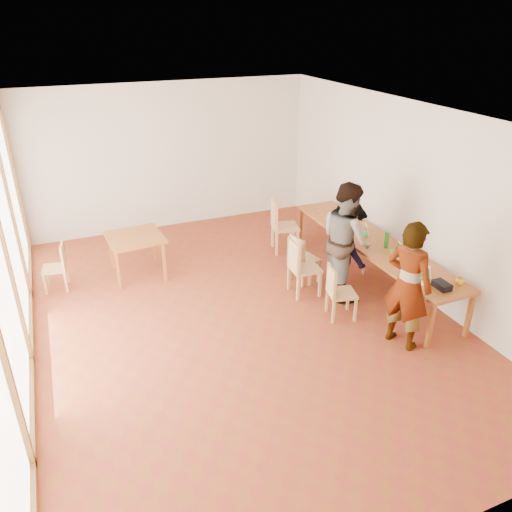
{
  "coord_description": "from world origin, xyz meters",
  "views": [
    {
      "loc": [
        -2.22,
        -6.08,
        4.2
      ],
      "look_at": [
        0.2,
        -0.24,
        1.1
      ],
      "focal_mm": 35.0,
      "sensor_mm": 36.0,
      "label": 1
    }
  ],
  "objects": [
    {
      "name": "ground",
      "position": [
        0.0,
        0.0,
        0.0
      ],
      "size": [
        8.0,
        8.0,
        0.0
      ],
      "primitive_type": "plane",
      "color": "maroon",
      "rests_on": "ground"
    },
    {
      "name": "wall_back",
      "position": [
        0.0,
        4.0,
        1.5
      ],
      "size": [
        6.0,
        0.1,
        3.0
      ],
      "primitive_type": "cube",
      "color": "beige",
      "rests_on": "ground"
    },
    {
      "name": "wall_front",
      "position": [
        0.0,
        -4.0,
        1.5
      ],
      "size": [
        6.0,
        0.1,
        3.0
      ],
      "primitive_type": "cube",
      "color": "beige",
      "rests_on": "ground"
    },
    {
      "name": "wall_right",
      "position": [
        3.0,
        0.0,
        1.5
      ],
      "size": [
        0.1,
        8.0,
        3.0
      ],
      "primitive_type": "cube",
      "color": "beige",
      "rests_on": "ground"
    },
    {
      "name": "window_wall",
      "position": [
        -2.96,
        0.0,
        1.5
      ],
      "size": [
        0.1,
        8.0,
        3.0
      ],
      "primitive_type": "cube",
      "color": "white",
      "rests_on": "ground"
    },
    {
      "name": "ceiling",
      "position": [
        0.0,
        0.0,
        3.02
      ],
      "size": [
        6.0,
        8.0,
        0.04
      ],
      "primitive_type": "cube",
      "color": "white",
      "rests_on": "wall_back"
    },
    {
      "name": "communal_table",
      "position": [
        2.5,
        0.2,
        0.7
      ],
      "size": [
        0.8,
        4.0,
        0.75
      ],
      "color": "#A45C24",
      "rests_on": "ground"
    },
    {
      "name": "side_table",
      "position": [
        -1.14,
        1.93,
        0.67
      ],
      "size": [
        0.9,
        0.9,
        0.75
      ],
      "rotation": [
        0.0,
        0.0,
        0.08
      ],
      "color": "#A45C24",
      "rests_on": "ground"
    },
    {
      "name": "chair_near",
      "position": [
        1.36,
        -0.58,
        0.52
      ],
      "size": [
        0.48,
        0.48,
        0.45
      ],
      "rotation": [
        0.0,
        0.0,
        -0.24
      ],
      "color": "tan",
      "rests_on": "ground"
    },
    {
      "name": "chair_mid",
      "position": [
        1.16,
        0.25,
        0.59
      ],
      "size": [
        0.48,
        0.48,
        0.51
      ],
      "rotation": [
        0.0,
        0.0,
        -0.06
      ],
      "color": "tan",
      "rests_on": "ground"
    },
    {
      "name": "chair_far",
      "position": [
        1.38,
        0.61,
        0.53
      ],
      "size": [
        0.47,
        0.47,
        0.46
      ],
      "rotation": [
        0.0,
        0.0,
        0.18
      ],
      "color": "tan",
      "rests_on": "ground"
    },
    {
      "name": "chair_empty",
      "position": [
        1.58,
        1.89,
        0.63
      ],
      "size": [
        0.58,
        0.58,
        0.55
      ],
      "rotation": [
        0.0,
        0.0,
        -0.23
      ],
      "color": "tan",
      "rests_on": "ground"
    },
    {
      "name": "chair_spare",
      "position": [
        -2.41,
        1.94,
        0.5
      ],
      "size": [
        0.42,
        0.42,
        0.43
      ],
      "rotation": [
        0.0,
        0.0,
        3.01
      ],
      "color": "tan",
      "rests_on": "ground"
    },
    {
      "name": "person_near",
      "position": [
        1.88,
        -1.5,
        0.92
      ],
      "size": [
        0.65,
        0.79,
        1.84
      ],
      "primitive_type": "imported",
      "rotation": [
        0.0,
        0.0,
        1.94
      ],
      "color": "gray",
      "rests_on": "ground"
    },
    {
      "name": "person_mid",
      "position": [
        1.86,
        0.03,
        0.95
      ],
      "size": [
        0.8,
        0.98,
        1.9
      ],
      "primitive_type": "imported",
      "rotation": [
        0.0,
        0.0,
        1.48
      ],
      "color": "gray",
      "rests_on": "ground"
    },
    {
      "name": "person_far",
      "position": [
        1.95,
        0.13,
        0.77
      ],
      "size": [
        0.59,
        1.01,
        1.54
      ],
      "primitive_type": "imported",
      "rotation": [
        0.0,
        0.0,
        1.59
      ],
      "color": "gray",
      "rests_on": "ground"
    },
    {
      "name": "laptop_near",
      "position": [
        2.49,
        -1.13,
        0.8
      ],
      "size": [
        0.25,
        0.27,
        0.18
      ],
      "rotation": [
        0.0,
        0.0,
        -0.38
      ],
      "color": "green",
      "rests_on": "communal_table"
    },
    {
      "name": "laptop_mid",
      "position": [
        2.6,
        -0.35,
        0.8
      ],
      "size": [
        0.24,
        0.26,
        0.18
      ],
      "rotation": [
        0.0,
        0.0,
        -0.37
      ],
      "color": "green",
      "rests_on": "communal_table"
    },
    {
      "name": "laptop_far",
      "position": [
        2.52,
        0.47,
        0.8
      ],
      "size": [
        0.26,
        0.27,
        0.18
      ],
      "rotation": [
        0.0,
        0.0,
        -0.43
      ],
      "color": "green",
      "rests_on": "communal_table"
    },
    {
      "name": "yellow_mug",
      "position": [
        2.78,
        -1.52,
        0.8
      ],
      "size": [
        0.15,
        0.15,
        0.1
      ],
      "primitive_type": "imported",
      "rotation": [
        0.0,
        0.0,
        -0.26
      ],
      "color": "yellow",
      "rests_on": "communal_table"
    },
    {
      "name": "green_bottle",
      "position": [
        2.55,
        -0.1,
        0.89
      ],
      "size": [
        0.07,
        0.07,
        0.28
      ],
      "primitive_type": "cylinder",
      "color": "#1E7D1F",
      "rests_on": "communal_table"
    },
    {
      "name": "clear_glass",
      "position": [
        2.31,
        0.23,
        0.8
      ],
      "size": [
        0.07,
        0.07,
        0.09
      ],
      "primitive_type": "cylinder",
      "color": "silver",
      "rests_on": "communal_table"
    },
    {
      "name": "condiment_cup",
      "position": [
        2.31,
        -1.34,
        0.78
      ],
      "size": [
        0.08,
        0.08,
        0.06
      ],
      "primitive_type": "cylinder",
      "color": "white",
      "rests_on": "communal_table"
    },
    {
      "name": "pink_phone",
      "position": [
        2.28,
        1.71,
        0.76
      ],
      "size": [
        0.05,
        0.1,
        0.01
      ],
      "primitive_type": "cube",
      "color": "#C22C4B",
      "rests_on": "communal_table"
    },
    {
      "name": "black_pouch",
      "position": [
        2.47,
        -1.51,
        0.8
      ],
      "size": [
        0.16,
        0.26,
        0.09
      ],
      "primitive_type": "cube",
      "color": "black",
      "rests_on": "communal_table"
    }
  ]
}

